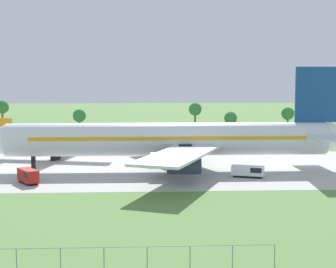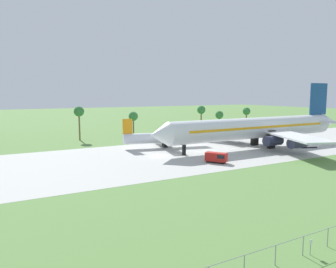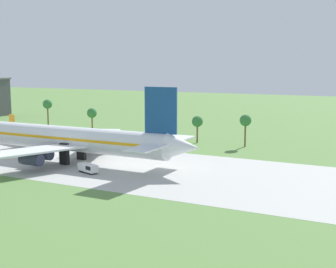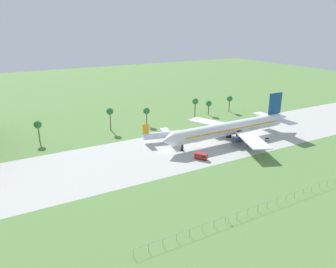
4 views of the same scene
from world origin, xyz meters
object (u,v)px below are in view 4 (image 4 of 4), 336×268
Objects in this scene: jet_airliner at (232,128)px; baggage_tug at (201,156)px; fuel_truck at (263,139)px; no_stopping_sign at (229,219)px; regional_aircraft at (170,135)px.

jet_airliner is 13.85× the size of baggage_tug.
fuel_truck is 3.63× the size of no_stopping_sign.
regional_aircraft is at bearing 151.41° from jet_airliner.
fuel_truck is (38.48, 3.78, -0.19)m from baggage_tug.
baggage_tug reaches higher than fuel_truck.
regional_aircraft is 4.77× the size of baggage_tug.
jet_airliner is 29.68m from regional_aircraft.
regional_aircraft reaches higher than fuel_truck.
baggage_tug is 0.89× the size of fuel_truck.
fuel_truck is 73.16m from no_stopping_sign.
fuel_truck is at bearing 37.51° from no_stopping_sign.
regional_aircraft is at bearing 89.79° from baggage_tug.
no_stopping_sign is (-19.55, -40.76, -0.28)m from baggage_tug.
jet_airliner is at bearing 49.25° from no_stopping_sign.
jet_airliner is 15.77m from fuel_truck.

